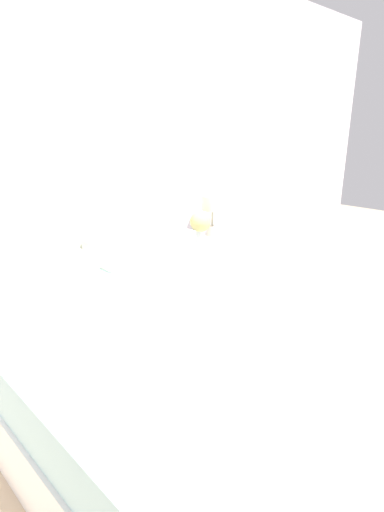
{
  "coord_description": "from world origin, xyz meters",
  "views": [
    {
      "loc": [
        -1.19,
        -2.37,
        1.48
      ],
      "look_at": [
        0.58,
        -0.56,
        0.62
      ],
      "focal_mm": 28.0,
      "sensor_mm": 36.0,
      "label": 1
    }
  ],
  "objects_px": {
    "bed": "(166,352)",
    "flower_vase": "(201,223)",
    "nightstand": "(212,270)",
    "table_lamp": "(213,208)"
  },
  "relations": [
    {
      "from": "bed",
      "to": "table_lamp",
      "type": "xyz_separation_m",
      "value": [
        1.24,
        0.82,
        0.48
      ]
    },
    {
      "from": "table_lamp",
      "to": "flower_vase",
      "type": "xyz_separation_m",
      "value": [
        -0.2,
        -0.06,
        -0.09
      ]
    },
    {
      "from": "bed",
      "to": "flower_vase",
      "type": "height_order",
      "value": "bed"
    },
    {
      "from": "nightstand",
      "to": "table_lamp",
      "type": "relative_size",
      "value": 1.57
    },
    {
      "from": "nightstand",
      "to": "table_lamp",
      "type": "distance_m",
      "value": 0.53
    },
    {
      "from": "table_lamp",
      "to": "flower_vase",
      "type": "distance_m",
      "value": 0.23
    },
    {
      "from": "nightstand",
      "to": "flower_vase",
      "type": "height_order",
      "value": "flower_vase"
    },
    {
      "from": "bed",
      "to": "nightstand",
      "type": "height_order",
      "value": "bed"
    },
    {
      "from": "bed",
      "to": "flower_vase",
      "type": "xyz_separation_m",
      "value": [
        1.03,
        0.75,
        0.39
      ]
    },
    {
      "from": "flower_vase",
      "to": "table_lamp",
      "type": "bearing_deg",
      "value": 16.53
    }
  ]
}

